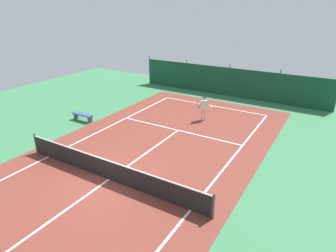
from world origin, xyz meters
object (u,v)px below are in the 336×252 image
Objects in this scene: tennis_player at (204,107)px; courtside_bench at (83,116)px; tennis_ball_near_player at (221,121)px; tennis_net at (108,170)px.

tennis_player is 1.03× the size of courtside_bench.
courtside_bench is at bearing 18.68° from tennis_player.
tennis_player is at bearing -165.71° from tennis_ball_near_player.
tennis_player is 8.16m from courtside_bench.
courtside_bench is at bearing 144.34° from tennis_net.
tennis_net reaches higher than courtside_bench.
courtside_bench is (-8.10, -4.60, 0.34)m from tennis_ball_near_player.
tennis_player reaches higher than courtside_bench.
tennis_ball_near_player is (1.19, 0.30, -0.93)m from tennis_player.
tennis_player reaches higher than tennis_ball_near_player.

